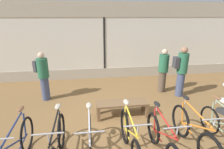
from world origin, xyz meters
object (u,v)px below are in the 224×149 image
bicycle_center_right (162,142)px  customer_by_window (181,70)px  customer_near_rack (163,70)px  customer_mid_floor (43,75)px  bicycle_center (130,140)px  display_bench (122,105)px  bicycle_left (57,147)px  bicycle_center_left (90,145)px  bicycle_right (193,134)px

bicycle_center_right → customer_by_window: size_ratio=0.97×
customer_near_rack → customer_mid_floor: size_ratio=0.99×
bicycle_center → bicycle_center_right: bearing=-8.1°
bicycle_center → customer_by_window: bearing=47.1°
display_bench → customer_by_window: size_ratio=0.82×
bicycle_left → customer_near_rack: 4.39m
bicycle_left → customer_mid_floor: 3.00m
bicycle_left → bicycle_center_right: 1.97m
bicycle_center_left → customer_mid_floor: 3.22m
customer_mid_floor → bicycle_left: bearing=-73.6°
bicycle_left → customer_mid_floor: (-0.84, 2.84, 0.46)m
bicycle_right → bicycle_left: bearing=-179.7°
display_bench → customer_near_rack: customer_near_rack is taller
bicycle_center_right → display_bench: (-0.47, 1.59, -0.02)m
bicycle_center_left → display_bench: bearing=59.0°
customer_near_rack → customer_mid_floor: 4.08m
bicycle_center_left → customer_mid_floor: bearing=116.7°
bicycle_right → display_bench: bearing=128.3°
bicycle_center_left → bicycle_center_right: 1.37m
bicycle_center_right → customer_near_rack: (1.28, 3.03, 0.45)m
bicycle_left → customer_by_window: size_ratio=1.03×
display_bench → customer_mid_floor: bearing=149.9°
customer_mid_floor → customer_near_rack: bearing=1.3°
bicycle_right → customer_by_window: customer_by_window is taller
customer_near_rack → bicycle_center: bearing=-122.8°
display_bench → customer_mid_floor: customer_mid_floor is taller
bicycle_left → bicycle_center: bicycle_center is taller
bicycle_center → customer_by_window: 3.48m
bicycle_center → customer_near_rack: size_ratio=1.11×
bicycle_center_left → display_bench: 1.74m
customer_by_window → display_bench: bearing=-155.2°
customer_by_window → customer_mid_floor: customer_by_window is taller
bicycle_center_left → customer_near_rack: customer_near_rack is taller
bicycle_center → bicycle_right: (1.31, 0.02, -0.01)m
display_bench → customer_near_rack: (1.75, 1.44, 0.48)m
bicycle_center_left → bicycle_right: size_ratio=0.97×
customer_mid_floor → bicycle_right: bearing=-39.0°
bicycle_right → bicycle_center: bearing=-179.1°
bicycle_right → customer_near_rack: bearing=78.7°
bicycle_center_left → display_bench: bicycle_center_left is taller
bicycle_left → bicycle_center: bearing=-0.3°
bicycle_left → bicycle_center_left: bicycle_left is taller
bicycle_center_left → display_bench: size_ratio=1.23×
bicycle_center_right → customer_near_rack: 3.32m
customer_near_rack → bicycle_left: bearing=-137.9°
bicycle_center_right → customer_mid_floor: 4.09m
bicycle_right → customer_mid_floor: 4.52m
customer_near_rack → customer_mid_floor: (-4.08, -0.09, 0.04)m
bicycle_center → customer_by_window: size_ratio=1.02×
bicycle_left → bicycle_center_right: bearing=-2.8°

